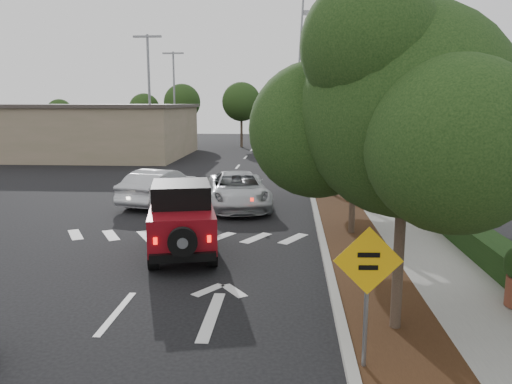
{
  "coord_description": "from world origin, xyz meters",
  "views": [
    {
      "loc": [
        3.57,
        -9.54,
        4.32
      ],
      "look_at": [
        2.71,
        3.0,
        2.06
      ],
      "focal_mm": 35.0,
      "sensor_mm": 36.0,
      "label": 1
    }
  ],
  "objects": [
    {
      "name": "ground",
      "position": [
        0.0,
        0.0,
        0.0
      ],
      "size": [
        120.0,
        120.0,
        0.0
      ],
      "primitive_type": "plane",
      "color": "black",
      "rests_on": "ground"
    },
    {
      "name": "curb",
      "position": [
        4.6,
        12.0,
        0.07
      ],
      "size": [
        0.2,
        70.0,
        0.15
      ],
      "primitive_type": "cube",
      "color": "#9E9B93",
      "rests_on": "ground"
    },
    {
      "name": "planting_strip",
      "position": [
        5.6,
        12.0,
        0.06
      ],
      "size": [
        1.8,
        70.0,
        0.12
      ],
      "primitive_type": "cube",
      "color": "black",
      "rests_on": "ground"
    },
    {
      "name": "sidewalk",
      "position": [
        7.5,
        12.0,
        0.06
      ],
      "size": [
        2.0,
        70.0,
        0.12
      ],
      "primitive_type": "cube",
      "color": "gray",
      "rests_on": "ground"
    },
    {
      "name": "hedge",
      "position": [
        8.9,
        12.0,
        0.4
      ],
      "size": [
        0.8,
        70.0,
        0.8
      ],
      "primitive_type": "cube",
      "color": "black",
      "rests_on": "ground"
    },
    {
      "name": "commercial_building",
      "position": [
        -16.0,
        30.0,
        2.0
      ],
      "size": [
        22.0,
        12.0,
        4.0
      ],
      "primitive_type": "cube",
      "color": "#7D7457",
      "rests_on": "ground"
    },
    {
      "name": "transmission_tower",
      "position": [
        6.0,
        48.0,
        0.0
      ],
      "size": [
        7.0,
        4.0,
        28.0
      ],
      "primitive_type": null,
      "color": "slate",
      "rests_on": "ground"
    },
    {
      "name": "street_tree_near",
      "position": [
        5.6,
        -0.5,
        0.0
      ],
      "size": [
        3.8,
        3.8,
        5.92
      ],
      "primitive_type": null,
      "color": "black",
      "rests_on": "ground"
    },
    {
      "name": "street_tree_mid",
      "position": [
        5.6,
        6.5,
        0.0
      ],
      "size": [
        3.2,
        3.2,
        5.32
      ],
      "primitive_type": null,
      "color": "black",
      "rests_on": "ground"
    },
    {
      "name": "street_tree_far",
      "position": [
        5.6,
        13.0,
        0.0
      ],
      "size": [
        3.4,
        3.4,
        5.62
      ],
      "primitive_type": null,
      "color": "black",
      "rests_on": "ground"
    },
    {
      "name": "light_pole_a",
      "position": [
        -6.5,
        26.0,
        0.0
      ],
      "size": [
        2.0,
        0.22,
        9.0
      ],
      "primitive_type": null,
      "color": "slate",
      "rests_on": "ground"
    },
    {
      "name": "light_pole_b",
      "position": [
        -7.5,
        38.0,
        0.0
      ],
      "size": [
        2.0,
        0.22,
        9.0
      ],
      "primitive_type": null,
      "color": "slate",
      "rests_on": "ground"
    },
    {
      "name": "red_jeep",
      "position": [
        0.46,
        4.33,
        1.04
      ],
      "size": [
        2.51,
        4.16,
        2.04
      ],
      "rotation": [
        0.0,
        0.0,
        0.22
      ],
      "color": "black",
      "rests_on": "ground"
    },
    {
      "name": "silver_suv_ahead",
      "position": [
        1.41,
        10.73,
        0.73
      ],
      "size": [
        3.35,
        5.61,
        1.46
      ],
      "primitive_type": "imported",
      "rotation": [
        0.0,
        0.0,
        0.19
      ],
      "color": "#AFB2B7",
      "rests_on": "ground"
    },
    {
      "name": "silver_sedan_oncoming",
      "position": [
        -2.01,
        11.33,
        0.75
      ],
      "size": [
        2.73,
        4.82,
        1.5
      ],
      "primitive_type": "imported",
      "rotation": [
        0.0,
        0.0,
        2.88
      ],
      "color": "#B4B6BC",
      "rests_on": "ground"
    },
    {
      "name": "parked_suv",
      "position": [
        -8.26,
        25.52,
        0.69
      ],
      "size": [
        4.24,
        2.25,
        1.37
      ],
      "primitive_type": "imported",
      "rotation": [
        0.0,
        0.0,
        1.73
      ],
      "color": "#A4A7AB",
      "rests_on": "ground"
    },
    {
      "name": "speed_hump_sign",
      "position": [
        4.8,
        -2.01,
        1.61
      ],
      "size": [
        1.09,
        0.11,
        2.32
      ],
      "rotation": [
        0.0,
        0.0,
        0.05
      ],
      "color": "slate",
      "rests_on": "ground"
    }
  ]
}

